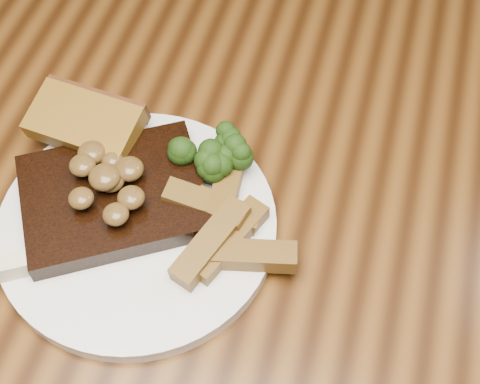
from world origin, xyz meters
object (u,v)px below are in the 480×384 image
object	(u,v)px
dining_table	(227,247)
garlic_bread	(89,135)
plate	(138,226)
potato_wedges	(213,226)
steak	(114,197)

from	to	relation	value
dining_table	garlic_bread	bearing A→B (deg)	171.03
plate	potato_wedges	world-z (taller)	potato_wedges
plate	steak	distance (m)	0.03
dining_table	potato_wedges	size ratio (longest dim) A/B	13.74
steak	potato_wedges	xyz separation A→B (m)	(0.10, -0.00, -0.00)
dining_table	garlic_bread	world-z (taller)	garlic_bread
garlic_bread	potato_wedges	bearing A→B (deg)	-18.01
plate	garlic_bread	world-z (taller)	garlic_bread
dining_table	plate	size ratio (longest dim) A/B	6.20
garlic_bread	potato_wedges	distance (m)	0.16
garlic_bread	potato_wedges	size ratio (longest dim) A/B	0.91
steak	garlic_bread	bearing A→B (deg)	98.60
dining_table	plate	distance (m)	0.13
dining_table	potato_wedges	world-z (taller)	potato_wedges
steak	garlic_bread	distance (m)	0.08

